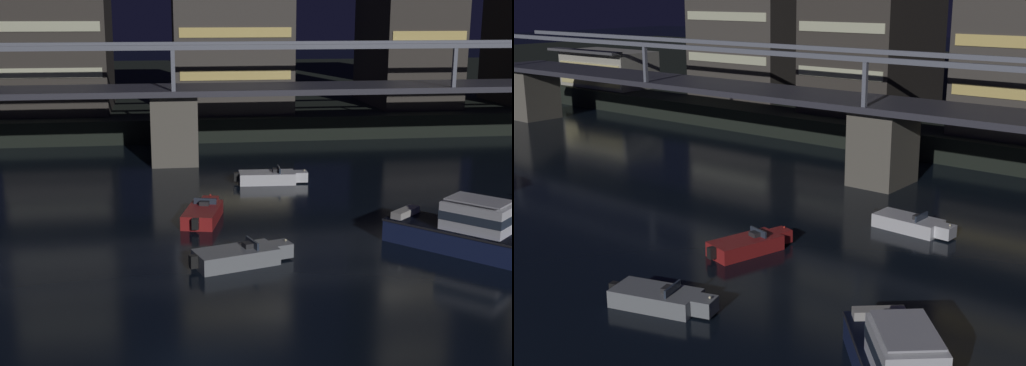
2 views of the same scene
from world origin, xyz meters
TOP-DOWN VIEW (x-y plane):
  - far_riverbank at (0.00, 82.21)m, footprint 240.00×80.00m
  - river_bridge at (0.00, 34.20)m, footprint 93.31×6.40m
  - tower_west_tall at (-10.73, 50.74)m, footprint 9.94×11.79m
  - tower_central at (6.01, 47.75)m, footprint 11.18×8.43m
  - cabin_cruiser_near_left at (14.21, 10.30)m, footprint 7.60×8.20m
  - speedboat_near_right at (1.23, 17.67)m, footprint 2.70×5.20m
  - speedboat_mid_left at (6.49, 26.18)m, footprint 5.22×1.98m
  - speedboat_mid_center at (2.50, 10.08)m, footprint 5.16×2.87m

SIDE VIEW (x-z plane):
  - speedboat_near_right at x=1.23m, z-range -0.17..0.99m
  - speedboat_mid_left at x=6.49m, z-range -0.17..0.99m
  - speedboat_mid_center at x=2.50m, z-range -0.17..0.99m
  - cabin_cruiser_near_left at x=14.21m, z-range -0.34..2.45m
  - far_riverbank at x=0.00m, z-range 0.00..2.20m
  - river_bridge at x=0.00m, z-range -0.18..9.20m
  - tower_central at x=6.01m, z-range 2.05..21.93m
  - tower_west_tall at x=-10.73m, z-range 2.05..23.33m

